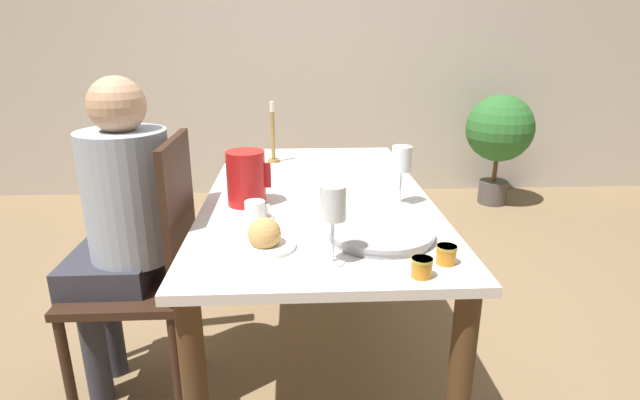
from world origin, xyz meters
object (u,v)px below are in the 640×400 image
Objects in this scene: jam_jar_amber at (422,266)px; jam_jar_red at (446,254)px; serving_tray at (380,233)px; candlestick_tall at (273,139)px; red_pitcher at (246,178)px; bread_plate at (265,237)px; chair_person_side at (151,268)px; teacup_near_person at (255,212)px; person_seated at (121,215)px; wine_glass_juice at (333,207)px; wine_glass_water at (402,161)px; potted_plant at (499,132)px.

jam_jar_red is (0.09, 0.07, 0.00)m from jam_jar_amber.
serving_tray is 1.13× the size of candlestick_tall.
bread_plate is at bearing -77.82° from red_pitcher.
chair_person_side reaches higher than teacup_near_person.
chair_person_side is at bearing 145.91° from bread_plate.
jam_jar_red is at bearing -66.18° from candlestick_tall.
bread_plate is (0.09, -0.40, -0.07)m from red_pitcher.
person_seated is 0.46m from red_pitcher.
wine_glass_juice is 1.86× the size of teacup_near_person.
wine_glass_water is 3.79× the size of jam_jar_amber.
chair_person_side reaches higher than serving_tray.
wine_glass_water is at bearing 59.45° from wine_glass_juice.
wine_glass_juice is 0.28m from serving_tray.
wine_glass_water reaches higher than serving_tray.
red_pitcher is 0.57m from serving_tray.
red_pitcher is 0.57m from wine_glass_water.
red_pitcher is at bearing 118.42° from wine_glass_juice.
bread_plate reaches higher than jam_jar_amber.
person_seated is 5.46× the size of wine_glass_water.
serving_tray is at bearing 128.42° from jam_jar_red.
serving_tray is at bearing 9.30° from bread_plate.
serving_tray is 0.38× the size of potted_plant.
wine_glass_juice is 1.21× the size of bread_plate.
chair_person_side is 3.35× the size of candlestick_tall.
chair_person_side is at bearing -110.95° from person_seated.
teacup_near_person is (-0.52, -0.14, -0.14)m from wine_glass_water.
wine_glass_juice is at bearing -55.91° from teacup_near_person.
teacup_near_person is at bearing 155.77° from serving_tray.
person_seated is 5.96× the size of red_pitcher.
jam_jar_amber and jam_jar_red have the same top height.
candlestick_tall is 0.34× the size of potted_plant.
candlestick_tall reaches higher than jam_jar_amber.
chair_person_side is 0.45m from teacup_near_person.
jam_jar_amber is at bearing -50.38° from red_pitcher.
person_seated is at bearing 69.05° from chair_person_side.
potted_plant is (1.79, 2.04, -0.24)m from red_pitcher.
serving_tray is (0.44, -0.35, -0.09)m from red_pitcher.
jam_jar_amber is 0.07× the size of potted_plant.
candlestick_tall is at bearing 90.72° from bread_plate.
teacup_near_person is at bearing -98.02° from chair_person_side.
wine_glass_water is 0.74× the size of candlestick_tall.
potted_plant is at bearing 59.44° from wine_glass_water.
chair_person_side is 0.47m from red_pitcher.
person_seated is (-0.09, 0.04, 0.19)m from chair_person_side.
chair_person_side is at bearing -119.18° from candlestick_tall.
wine_glass_juice reaches higher than teacup_near_person.
jam_jar_red is at bearing -114.35° from chair_person_side.
red_pitcher reaches higher than potted_plant.
wine_glass_juice reaches higher than serving_tray.
candlestick_tall reaches higher than potted_plant.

